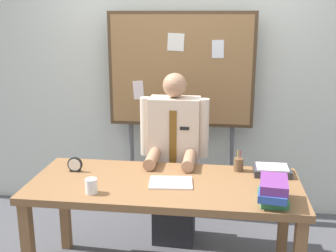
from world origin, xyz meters
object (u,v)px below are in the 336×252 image
(person, at_px, (174,166))
(pen_holder, at_px, (239,164))
(open_notebook, at_px, (171,183))
(desk, at_px, (165,194))
(bulletin_board, at_px, (181,73))
(book_stack, at_px, (273,191))
(coffee_mug, at_px, (91,186))
(paper_tray, at_px, (272,170))
(desk_clock, at_px, (75,165))

(person, xyz_separation_m, pen_holder, (0.51, -0.29, 0.14))
(person, bearing_deg, open_notebook, -85.67)
(person, bearing_deg, desk, -90.00)
(bulletin_board, xyz_separation_m, book_stack, (0.70, -1.29, -0.53))
(book_stack, xyz_separation_m, open_notebook, (-0.65, 0.21, -0.07))
(desk, height_order, coffee_mug, coffee_mug)
(person, distance_m, paper_tray, 0.82)
(desk, distance_m, person, 0.57)
(desk, distance_m, desk_clock, 0.70)
(bulletin_board, height_order, paper_tray, bulletin_board)
(person, bearing_deg, book_stack, -49.19)
(coffee_mug, bearing_deg, open_notebook, 24.72)
(book_stack, bearing_deg, coffee_mug, -179.47)
(book_stack, xyz_separation_m, desk_clock, (-1.37, 0.35, -0.03))
(open_notebook, relative_size, coffee_mug, 2.96)
(bulletin_board, bearing_deg, book_stack, -61.68)
(desk_clock, xyz_separation_m, coffee_mug, (0.23, -0.36, -0.00))
(desk_clock, height_order, pen_holder, pen_holder)
(paper_tray, bearing_deg, desk, -161.58)
(bulletin_board, relative_size, paper_tray, 7.29)
(book_stack, bearing_deg, desk, 161.54)
(coffee_mug, bearing_deg, paper_tray, 22.53)
(pen_holder, bearing_deg, open_notebook, -146.69)
(desk, bearing_deg, open_notebook, -23.97)
(book_stack, bearing_deg, pen_holder, 110.29)
(coffee_mug, distance_m, paper_tray, 1.28)
(desk, relative_size, desk_clock, 16.96)
(book_stack, bearing_deg, bulletin_board, 118.32)
(coffee_mug, height_order, pen_holder, pen_holder)
(book_stack, distance_m, pen_holder, 0.55)
(desk, relative_size, person, 1.29)
(coffee_mug, bearing_deg, desk_clock, 123.26)
(desk, distance_m, paper_tray, 0.79)
(open_notebook, distance_m, coffee_mug, 0.54)
(open_notebook, bearing_deg, book_stack, -18.07)
(desk, relative_size, paper_tray, 7.09)
(person, relative_size, open_notebook, 4.93)
(paper_tray, bearing_deg, book_stack, -95.45)
(desk, height_order, desk_clock, desk_clock)
(bulletin_board, bearing_deg, pen_holder, -56.94)
(desk, height_order, bulletin_board, bulletin_board)
(person, distance_m, pen_holder, 0.60)
(person, height_order, paper_tray, person)
(book_stack, relative_size, open_notebook, 1.05)
(desk, xyz_separation_m, bulletin_board, (-0.00, 1.06, 0.69))
(desk_clock, bearing_deg, desk, -9.65)
(open_notebook, bearing_deg, coffee_mug, -155.28)
(desk_clock, bearing_deg, paper_tray, 5.35)
(pen_holder, bearing_deg, coffee_mug, -150.91)
(paper_tray, bearing_deg, bulletin_board, 132.40)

